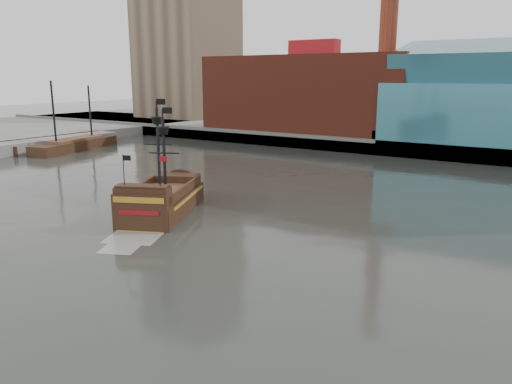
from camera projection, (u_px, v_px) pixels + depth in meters
The scene contains 7 objects.
ground at pixel (103, 289), 31.39m from camera, with size 400.00×400.00×0.00m, color #272924.
promenade_far at pixel (447, 134), 106.12m from camera, with size 220.00×60.00×2.00m, color slate.
seawall at pixel (405, 150), 82.02m from camera, with size 220.00×1.00×2.60m, color #4C4C49.
pier at pixel (16, 147), 86.57m from camera, with size 6.00×40.00×2.00m, color slate.
skyline at pixel (478, 12), 91.95m from camera, with size 149.00×45.00×62.00m.
pirate_ship at pixel (162, 203), 48.40m from camera, with size 10.83×16.20×11.75m.
docked_vessel at pixel (75, 145), 90.41m from camera, with size 8.51×19.51×12.94m.
Camera 1 is at (24.10, -19.12, 13.05)m, focal length 35.00 mm.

